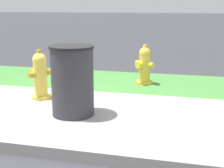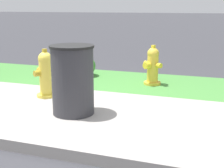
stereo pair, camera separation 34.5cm
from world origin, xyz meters
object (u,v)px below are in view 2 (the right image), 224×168
(fire_hydrant_by_grass_verge, at_px, (153,66))
(trash_bin, at_px, (73,80))
(shrub_bush_mid_verge, at_px, (83,66))
(fire_hydrant_across_street, at_px, (46,74))

(fire_hydrant_by_grass_verge, relative_size, trash_bin, 0.79)
(trash_bin, distance_m, shrub_bush_mid_verge, 2.29)
(fire_hydrant_across_street, bearing_deg, shrub_bush_mid_verge, 34.89)
(fire_hydrant_across_street, distance_m, trash_bin, 0.94)
(trash_bin, bearing_deg, fire_hydrant_by_grass_verge, 70.75)
(shrub_bush_mid_verge, bearing_deg, fire_hydrant_by_grass_verge, -9.74)
(fire_hydrant_across_street, xyz_separation_m, trash_bin, (0.74, -0.57, 0.09))
(fire_hydrant_by_grass_verge, distance_m, fire_hydrant_across_street, 1.91)
(trash_bin, xyz_separation_m, shrub_bush_mid_verge, (-0.80, 2.13, -0.24))
(fire_hydrant_by_grass_verge, relative_size, fire_hydrant_across_street, 0.95)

